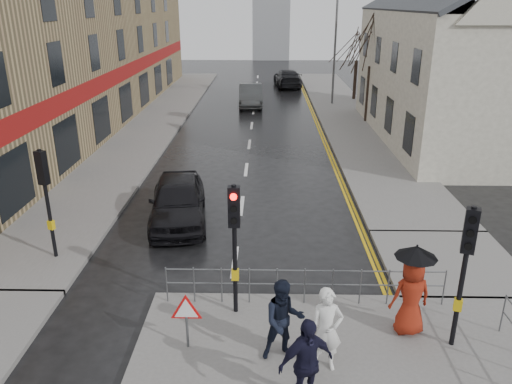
{
  "coord_description": "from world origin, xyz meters",
  "views": [
    {
      "loc": [
        0.93,
        -10.49,
        7.44
      ],
      "look_at": [
        0.64,
        3.84,
        1.97
      ],
      "focal_mm": 35.0,
      "sensor_mm": 36.0,
      "label": 1
    }
  ],
  "objects_px": {
    "car_mid": "(251,95)",
    "pedestrian_b": "(284,320)",
    "pedestrian_with_umbrella": "(412,288)",
    "pedestrian_d": "(306,364)",
    "car_parked": "(178,200)",
    "pedestrian_a": "(326,330)"
  },
  "relations": [
    {
      "from": "pedestrian_b",
      "to": "pedestrian_with_umbrella",
      "type": "height_order",
      "value": "pedestrian_with_umbrella"
    },
    {
      "from": "pedestrian_b",
      "to": "car_mid",
      "type": "relative_size",
      "value": 0.38
    },
    {
      "from": "pedestrian_b",
      "to": "pedestrian_d",
      "type": "distance_m",
      "value": 1.44
    },
    {
      "from": "car_mid",
      "to": "pedestrian_b",
      "type": "bearing_deg",
      "value": -88.92
    },
    {
      "from": "pedestrian_a",
      "to": "pedestrian_with_umbrella",
      "type": "relative_size",
      "value": 0.84
    },
    {
      "from": "pedestrian_a",
      "to": "car_parked",
      "type": "height_order",
      "value": "pedestrian_a"
    },
    {
      "from": "car_parked",
      "to": "pedestrian_b",
      "type": "bearing_deg",
      "value": -72.17
    },
    {
      "from": "pedestrian_with_umbrella",
      "to": "pedestrian_d",
      "type": "distance_m",
      "value": 3.5
    },
    {
      "from": "pedestrian_a",
      "to": "pedestrian_d",
      "type": "relative_size",
      "value": 0.98
    },
    {
      "from": "pedestrian_a",
      "to": "car_parked",
      "type": "relative_size",
      "value": 0.39
    },
    {
      "from": "car_parked",
      "to": "car_mid",
      "type": "height_order",
      "value": "car_parked"
    },
    {
      "from": "pedestrian_b",
      "to": "pedestrian_d",
      "type": "bearing_deg",
      "value": -85.05
    },
    {
      "from": "pedestrian_d",
      "to": "car_parked",
      "type": "xyz_separation_m",
      "value": [
        -3.91,
        8.87,
        -0.29
      ]
    },
    {
      "from": "pedestrian_b",
      "to": "car_parked",
      "type": "xyz_separation_m",
      "value": [
        -3.54,
        7.48,
        -0.26
      ]
    },
    {
      "from": "pedestrian_b",
      "to": "pedestrian_a",
      "type": "bearing_deg",
      "value": -30.79
    },
    {
      "from": "car_parked",
      "to": "car_mid",
      "type": "bearing_deg",
      "value": 77.37
    },
    {
      "from": "pedestrian_a",
      "to": "pedestrian_d",
      "type": "height_order",
      "value": "pedestrian_d"
    },
    {
      "from": "pedestrian_b",
      "to": "car_parked",
      "type": "distance_m",
      "value": 8.28
    },
    {
      "from": "pedestrian_b",
      "to": "pedestrian_with_umbrella",
      "type": "relative_size",
      "value": 0.83
    },
    {
      "from": "pedestrian_a",
      "to": "pedestrian_with_umbrella",
      "type": "distance_m",
      "value": 2.46
    },
    {
      "from": "pedestrian_b",
      "to": "car_parked",
      "type": "bearing_deg",
      "value": 105.38
    },
    {
      "from": "pedestrian_b",
      "to": "car_parked",
      "type": "relative_size",
      "value": 0.39
    }
  ]
}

